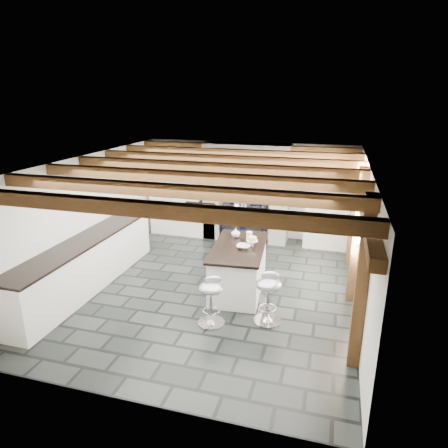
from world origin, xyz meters
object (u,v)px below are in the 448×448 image
(kitchen_island, at_px, (239,267))
(bar_stool_near, at_px, (268,292))
(range_cooker, at_px, (246,220))
(bar_stool_far, at_px, (211,295))

(kitchen_island, xyz_separation_m, bar_stool_near, (0.69, -0.93, 0.08))
(bar_stool_near, bearing_deg, kitchen_island, 116.29)
(range_cooker, relative_size, kitchen_island, 0.57)
(range_cooker, height_order, bar_stool_far, range_cooker)
(kitchen_island, xyz_separation_m, bar_stool_far, (-0.13, -1.23, 0.05))
(range_cooker, xyz_separation_m, kitchen_island, (0.47, -2.62, -0.04))
(kitchen_island, height_order, bar_stool_near, kitchen_island)
(range_cooker, relative_size, bar_stool_far, 1.30)
(bar_stool_near, bearing_deg, range_cooker, 97.92)
(bar_stool_near, relative_size, bar_stool_far, 1.06)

